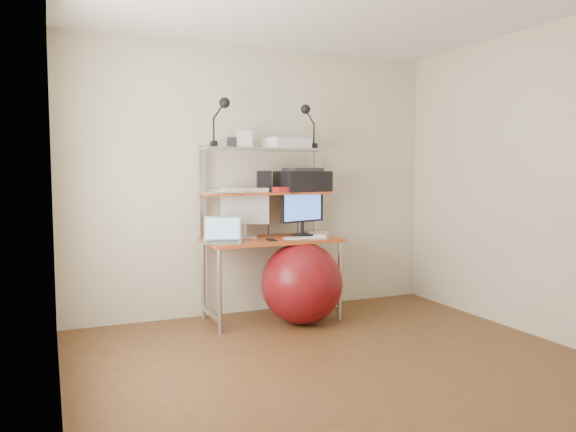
{
  "coord_description": "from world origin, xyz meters",
  "views": [
    {
      "loc": [
        -1.83,
        -3.22,
        1.36
      ],
      "look_at": [
        0.04,
        1.15,
        0.96
      ],
      "focal_mm": 35.0,
      "sensor_mm": 36.0,
      "label": 1
    }
  ],
  "objects_px": {
    "monitor_silver": "(245,209)",
    "monitor_black": "(302,208)",
    "laptop": "(223,237)",
    "printer": "(303,180)",
    "exercise_ball": "(302,283)"
  },
  "relations": [
    {
      "from": "monitor_silver",
      "to": "monitor_black",
      "type": "xyz_separation_m",
      "value": [
        0.55,
        -0.05,
        -0.0
      ]
    },
    {
      "from": "monitor_black",
      "to": "laptop",
      "type": "distance_m",
      "value": 0.88
    },
    {
      "from": "laptop",
      "to": "printer",
      "type": "bearing_deg",
      "value": 34.7
    },
    {
      "from": "monitor_silver",
      "to": "laptop",
      "type": "distance_m",
      "value": 0.43
    },
    {
      "from": "monitor_silver",
      "to": "exercise_ball",
      "type": "bearing_deg",
      "value": -23.9
    },
    {
      "from": "monitor_black",
      "to": "laptop",
      "type": "relative_size",
      "value": 1.32
    },
    {
      "from": "printer",
      "to": "exercise_ball",
      "type": "distance_m",
      "value": 0.98
    },
    {
      "from": "laptop",
      "to": "printer",
      "type": "height_order",
      "value": "printer"
    },
    {
      "from": "monitor_black",
      "to": "exercise_ball",
      "type": "distance_m",
      "value": 0.73
    },
    {
      "from": "exercise_ball",
      "to": "printer",
      "type": "bearing_deg",
      "value": 64.22
    },
    {
      "from": "laptop",
      "to": "monitor_silver",
      "type": "bearing_deg",
      "value": 59.93
    },
    {
      "from": "monitor_silver",
      "to": "laptop",
      "type": "relative_size",
      "value": 1.26
    },
    {
      "from": "monitor_black",
      "to": "exercise_ball",
      "type": "bearing_deg",
      "value": -132.98
    },
    {
      "from": "laptop",
      "to": "exercise_ball",
      "type": "height_order",
      "value": "laptop"
    },
    {
      "from": "printer",
      "to": "exercise_ball",
      "type": "relative_size",
      "value": 0.71
    }
  ]
}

